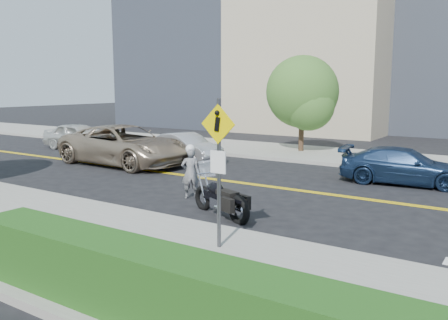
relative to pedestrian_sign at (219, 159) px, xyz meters
name	(u,v)px	position (x,y,z in m)	size (l,w,h in m)	color
ground_plane	(220,180)	(-4.20, 6.31, -1.96)	(120.00, 120.00, 0.00)	black
sidewalk_near	(40,231)	(-4.20, -1.19, -1.89)	(60.00, 5.00, 0.15)	#9E9B91
sidewalk_far	(305,153)	(-4.20, 13.81, -1.89)	(60.00, 5.00, 0.15)	#9E9B91
hedge	(204,301)	(1.80, -2.99, -1.31)	(9.00, 0.90, 1.00)	#235619
pedestrian_sign	(219,159)	(0.00, 0.00, 0.00)	(0.78, 0.08, 3.00)	#4C4C51
motorcyclist	(190,171)	(-3.42, 3.53, -1.14)	(0.66, 0.66, 1.65)	#B4B4B9
motorcycle	(221,190)	(-1.54, 2.37, -1.27)	(2.28, 0.69, 1.39)	black
suv	(124,145)	(-9.54, 6.85, -1.11)	(2.83, 6.13, 1.70)	tan
parked_car_white	(79,136)	(-15.19, 9.11, -1.26)	(1.65, 4.11, 1.40)	silver
parked_car_silver	(186,147)	(-7.97, 9.11, -1.33)	(1.33, 3.82, 1.26)	#A8AAB0
parked_car_blue	(404,166)	(1.47, 9.28, -1.33)	(1.76, 4.32, 1.25)	navy
tree_far_a	(302,92)	(-4.56, 14.09, 1.11)	(3.55, 3.55, 4.86)	#382619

